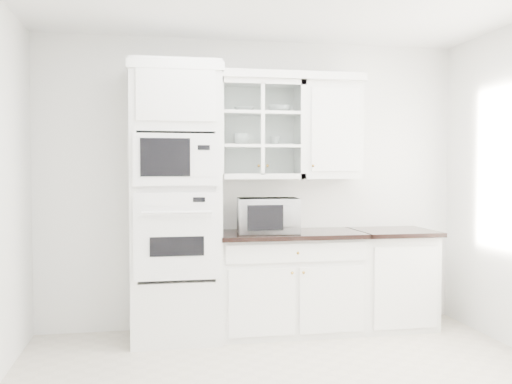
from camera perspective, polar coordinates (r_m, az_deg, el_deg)
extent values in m
cube|color=white|center=(5.41, -0.29, 0.82)|extent=(4.00, 0.02, 2.70)
cube|color=white|center=(5.02, -8.10, -1.03)|extent=(0.76, 0.65, 2.40)
cube|color=white|center=(4.71, -7.92, -4.42)|extent=(0.70, 0.03, 0.72)
cube|color=black|center=(4.70, -7.90, -5.41)|extent=(0.44, 0.01, 0.16)
cube|color=white|center=(4.68, -7.96, 3.21)|extent=(0.70, 0.03, 0.43)
cube|color=black|center=(4.66, -9.06, 3.45)|extent=(0.40, 0.01, 0.31)
cube|color=white|center=(5.29, 3.31, -9.15)|extent=(1.30, 0.60, 0.88)
cube|color=black|center=(5.18, 3.41, -4.24)|extent=(1.32, 0.67, 0.04)
cube|color=white|center=(5.60, 13.40, -8.55)|extent=(0.70, 0.60, 0.88)
cube|color=black|center=(5.51, 13.59, -3.91)|extent=(0.72, 0.67, 0.04)
cube|color=white|center=(5.27, 0.34, 6.22)|extent=(0.80, 0.33, 0.90)
cube|color=white|center=(5.26, 0.33, 4.59)|extent=(0.74, 0.29, 0.02)
cube|color=white|center=(5.29, 0.34, 7.84)|extent=(0.74, 0.29, 0.02)
cube|color=white|center=(5.44, 7.38, 6.08)|extent=(0.55, 0.33, 0.90)
cube|color=white|center=(5.29, -0.75, 11.51)|extent=(2.14, 0.38, 0.07)
imported|color=white|center=(5.11, 1.19, -2.35)|extent=(0.58, 0.49, 0.31)
imported|color=white|center=(5.26, -1.19, 8.23)|extent=(0.21, 0.21, 0.05)
imported|color=white|center=(5.31, 2.37, 8.27)|extent=(0.26, 0.26, 0.06)
imported|color=white|center=(5.24, -1.50, 5.31)|extent=(0.18, 0.18, 0.11)
imported|color=white|center=(5.31, 1.92, 5.13)|extent=(0.10, 0.10, 0.08)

